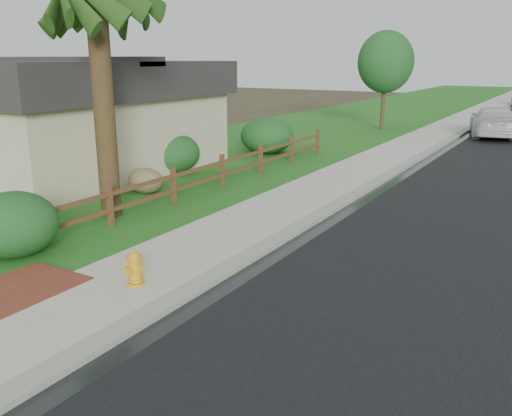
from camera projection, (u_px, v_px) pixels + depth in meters
The scene contains 16 objects.
ground at pixel (145, 304), 9.12m from camera, with size 120.00×120.00×0.00m, color #37301E.
curb at pixel (490, 116), 37.88m from camera, with size 0.40×90.00×0.12m, color gray.
wet_gutter at pixel (495, 117), 37.72m from camera, with size 0.50×90.00×0.00m, color black.
sidewalk at pixel (470, 116), 38.52m from camera, with size 2.20×90.00×0.10m, color #ABA395.
grass_strip at pixel (443, 115), 39.47m from camera, with size 1.60×90.00×0.06m, color #195819.
lawn_near at pixel (374, 111), 42.03m from camera, with size 9.00×90.00×0.04m, color #195819.
brick_patch at pixel (10, 294), 9.36m from camera, with size 1.60×2.40×0.11m, color maroon.
ranch_fence at pixel (199, 176), 16.03m from camera, with size 0.12×16.92×1.10m.
house at pixel (45, 113), 19.78m from camera, with size 10.60×9.60×4.05m.
fire_hydrant at pixel (135, 268), 9.57m from camera, with size 0.44×0.35×0.68m.
white_suv at pixel (494, 122), 28.23m from camera, with size 2.18×5.36×1.56m, color silver.
boulder at pixel (145, 181), 16.49m from camera, with size 1.19×0.89×0.79m, color brown.
shrub_a at pixel (14, 224), 11.18m from camera, with size 1.82×1.82×1.37m, color #18431E.
shrub_b at pixel (170, 153), 19.23m from camera, with size 2.12×2.12×1.49m, color #18431E.
shrub_d at pixel (267, 136), 23.27m from camera, with size 2.28×2.28×1.55m, color #18431E.
tree_near_left at pixel (386, 62), 30.16m from camera, with size 3.11×3.11×5.51m.
Camera 1 is at (5.88, -6.22, 4.00)m, focal length 38.00 mm.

